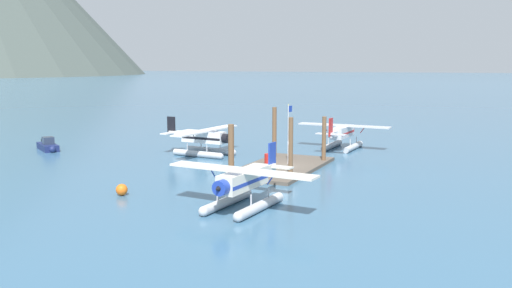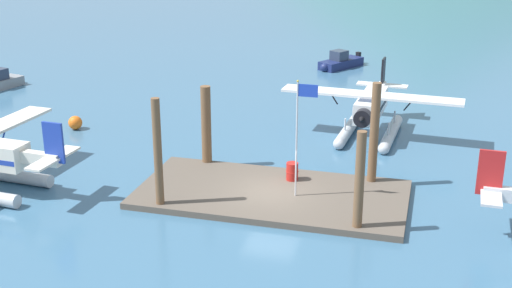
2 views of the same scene
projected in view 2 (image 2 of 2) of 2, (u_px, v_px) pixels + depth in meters
The scene contains 11 objects.
ground_plane at pixel (272, 197), 31.79m from camera, with size 1200.00×1200.00×0.00m, color #38607F.
dock_platform at pixel (272, 194), 31.74m from camera, with size 12.53×6.19×0.30m, color brown.
piling_near_left at pixel (158, 155), 29.67m from camera, with size 0.37×0.37×5.20m, color brown.
piling_near_right at pixel (359, 183), 27.61m from camera, with size 0.40×0.40×4.48m, color brown.
piling_far_left at pixel (206, 127), 34.77m from camera, with size 0.51×0.51×4.34m, color brown.
piling_far_right at pixel (374, 136), 32.16m from camera, with size 0.43×0.43×5.19m, color brown.
flagpole at pixel (300, 125), 30.07m from camera, with size 0.95×0.10×5.47m.
fuel_drum at pixel (292, 171), 32.88m from camera, with size 0.62×0.62×0.88m.
mooring_buoy at pixel (75, 123), 41.24m from camera, with size 0.84×0.84×0.84m, color orange.
seaplane_white_bow_right at pixel (371, 111), 39.56m from camera, with size 10.47×7.97×3.84m.
boat_navy_open_north at pixel (340, 62), 56.73m from camera, with size 3.47×4.36×1.50m.
Camera 2 is at (6.92, -28.30, 12.98)m, focal length 47.59 mm.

